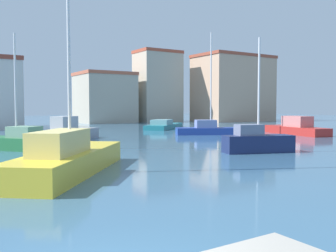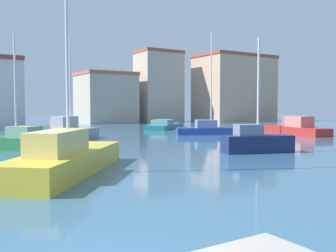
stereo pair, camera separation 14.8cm
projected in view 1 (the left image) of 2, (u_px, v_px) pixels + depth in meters
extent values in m
plane|color=#38607F|center=(180.00, 139.00, 30.06)|extent=(160.00, 160.00, 0.00)
cube|color=#233D93|center=(211.00, 131.00, 35.04)|extent=(6.56, 4.56, 0.64)
cube|color=#6E7DB1|center=(206.00, 124.00, 34.96)|extent=(2.33, 2.18, 0.73)
cylinder|color=silver|center=(211.00, 80.00, 34.79)|extent=(0.12, 0.12, 8.78)
cube|color=#19234C|center=(258.00, 144.00, 21.59)|extent=(4.21, 2.52, 0.99)
cube|color=slate|center=(249.00, 130.00, 21.42)|extent=(1.71, 1.42, 0.63)
cylinder|color=silver|center=(259.00, 87.00, 21.42)|extent=(0.12, 0.12, 5.56)
cube|color=#28703D|center=(17.00, 144.00, 22.88)|extent=(4.51, 5.11, 0.77)
cube|color=gray|center=(24.00, 132.00, 22.64)|extent=(2.11, 2.16, 0.68)
cylinder|color=silver|center=(15.00, 85.00, 22.69)|extent=(0.12, 0.12, 6.28)
cube|color=#B22823|center=(295.00, 130.00, 35.36)|extent=(3.35, 7.54, 0.72)
cube|color=#C4716E|center=(297.00, 121.00, 35.08)|extent=(2.02, 2.94, 1.00)
cube|color=gold|center=(70.00, 162.00, 14.90)|extent=(6.73, 7.66, 0.90)
cube|color=#DFCD77|center=(60.00, 142.00, 13.90)|extent=(2.96, 3.25, 0.87)
cylinder|color=silver|center=(68.00, 9.00, 14.58)|extent=(0.12, 0.12, 11.09)
cube|color=#1E707A|center=(164.00, 126.00, 44.30)|extent=(7.84, 7.38, 0.52)
cube|color=#6B9CA2|center=(162.00, 122.00, 43.20)|extent=(3.29, 3.24, 0.56)
cube|color=gray|center=(71.00, 135.00, 29.39)|extent=(5.45, 4.55, 0.84)
cube|color=#ADB0B5|center=(64.00, 123.00, 28.63)|extent=(2.24, 2.07, 1.04)
cylinder|color=silver|center=(70.00, 83.00, 29.18)|extent=(0.12, 0.12, 7.19)
cube|color=#B2A893|center=(105.00, 99.00, 59.60)|extent=(8.04, 7.75, 7.40)
cube|color=#B25B42|center=(104.00, 74.00, 59.38)|extent=(8.20, 7.91, 0.50)
cube|color=#B2A893|center=(158.00, 88.00, 62.95)|extent=(7.05, 5.06, 11.33)
cube|color=#9E4733|center=(158.00, 52.00, 62.63)|extent=(7.19, 5.16, 0.50)
cube|color=tan|center=(233.00, 90.00, 65.88)|extent=(13.15, 7.88, 10.93)
cube|color=#9E4733|center=(234.00, 57.00, 65.57)|extent=(13.41, 8.04, 0.50)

